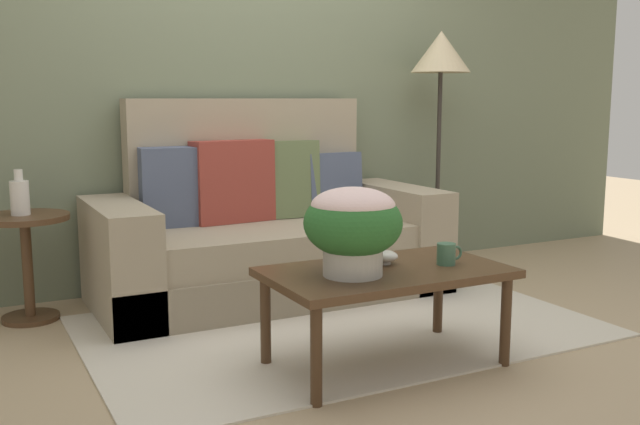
# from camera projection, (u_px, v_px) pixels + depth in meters

# --- Properties ---
(ground_plane) EXTENTS (14.00, 14.00, 0.00)m
(ground_plane) POSITION_uv_depth(u_px,v_px,m) (342.00, 328.00, 3.64)
(ground_plane) COLOR tan
(wall_back) EXTENTS (6.40, 0.12, 2.92)m
(wall_back) POSITION_uv_depth(u_px,v_px,m) (246.00, 47.00, 4.51)
(wall_back) COLOR slate
(wall_back) RESTS_ON ground
(area_rug) EXTENTS (2.49, 1.60, 0.01)m
(area_rug) POSITION_uv_depth(u_px,v_px,m) (339.00, 326.00, 3.66)
(area_rug) COLOR beige
(area_rug) RESTS_ON ground
(couch) EXTENTS (1.99, 0.90, 1.15)m
(couch) POSITION_uv_depth(u_px,v_px,m) (265.00, 237.00, 4.24)
(couch) COLOR gray
(couch) RESTS_ON ground
(coffee_table) EXTENTS (1.02, 0.59, 0.43)m
(coffee_table) POSITION_uv_depth(u_px,v_px,m) (386.00, 279.00, 3.09)
(coffee_table) COLOR #442D1B
(coffee_table) RESTS_ON ground
(side_table) EXTENTS (0.45, 0.45, 0.56)m
(side_table) POSITION_uv_depth(u_px,v_px,m) (26.00, 248.00, 3.72)
(side_table) COLOR #4C331E
(side_table) RESTS_ON ground
(floor_lamp) EXTENTS (0.40, 0.40, 1.59)m
(floor_lamp) POSITION_uv_depth(u_px,v_px,m) (441.00, 72.00, 4.80)
(floor_lamp) COLOR #2D2823
(floor_lamp) RESTS_ON ground
(potted_plant) EXTENTS (0.40, 0.40, 0.36)m
(potted_plant) POSITION_uv_depth(u_px,v_px,m) (353.00, 223.00, 2.93)
(potted_plant) COLOR #B7B2A8
(potted_plant) RESTS_ON coffee_table
(coffee_mug) EXTENTS (0.13, 0.08, 0.09)m
(coffee_mug) POSITION_uv_depth(u_px,v_px,m) (447.00, 254.00, 3.15)
(coffee_mug) COLOR #3D664C
(coffee_mug) RESTS_ON coffee_table
(snack_bowl) EXTENTS (0.11, 0.11, 0.06)m
(snack_bowl) POSITION_uv_depth(u_px,v_px,m) (385.00, 257.00, 3.16)
(snack_bowl) COLOR silver
(snack_bowl) RESTS_ON coffee_table
(table_vase) EXTENTS (0.09, 0.09, 0.23)m
(table_vase) POSITION_uv_depth(u_px,v_px,m) (20.00, 197.00, 3.67)
(table_vase) COLOR silver
(table_vase) RESTS_ON side_table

